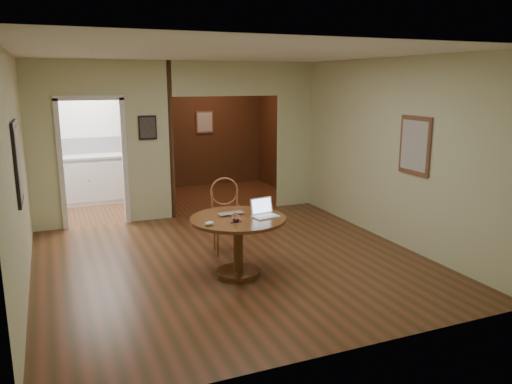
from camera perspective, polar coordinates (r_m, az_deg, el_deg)
name	(u,v)px	position (r m, az deg, el deg)	size (l,w,h in m)	color
floor	(233,262)	(6.74, -2.60, -7.98)	(5.00, 5.00, 0.00)	#452D13
room_shell	(149,142)	(9.24, -12.12, 5.63)	(5.20, 7.50, 5.00)	white
dining_table	(238,232)	(6.16, -2.06, -4.63)	(1.18, 1.18, 0.73)	brown
chair	(226,211)	(7.00, -3.46, -2.20)	(0.51, 0.51, 1.05)	#915A33
open_laptop	(264,211)	(6.16, 0.88, -2.19)	(0.34, 0.31, 0.21)	white
closed_laptop	(232,215)	(6.18, -2.71, -2.59)	(0.33, 0.21, 0.03)	#B5B5BA
mouse	(209,223)	(5.79, -5.34, -3.58)	(0.12, 0.07, 0.05)	white
wine_glass	(236,218)	(5.90, -2.30, -2.93)	(0.09, 0.09, 0.11)	white
pen	(236,222)	(5.90, -2.28, -3.43)	(0.01, 0.01, 0.15)	#0C0E56
kitchen_cabinet	(96,179)	(10.33, -17.86, 1.44)	(2.06, 0.60, 0.94)	white
grocery_bag	(131,147)	(10.32, -14.12, 5.04)	(0.27, 0.23, 0.27)	#C8B492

